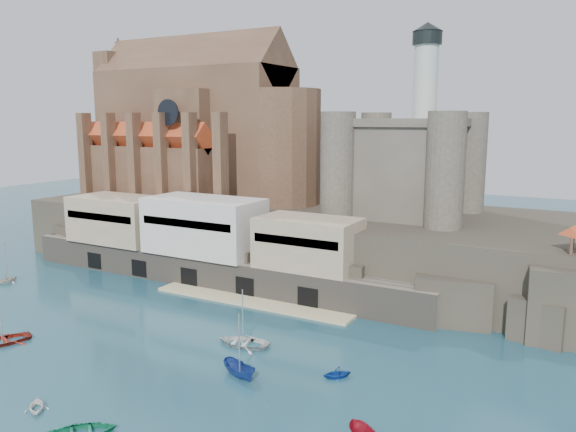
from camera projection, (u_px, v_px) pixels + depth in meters
The scene contains 11 objects.
ground at pixel (149, 345), 62.64m from camera, with size 300.00×300.00×0.00m, color #194253.
promontory at pixel (308, 238), 95.77m from camera, with size 100.00×36.00×10.00m.
quay at pixel (202, 243), 86.34m from camera, with size 70.00×12.00×13.05m.
church at pixel (202, 134), 106.43m from camera, with size 47.00×25.93×30.51m.
castle_keep at pixel (406, 162), 87.14m from camera, with size 21.20×21.20×29.30m.
boat_0 at pixel (2, 343), 63.23m from camera, with size 4.27×1.24×5.98m, color maroon.
boat_1 at pixel (37, 410), 48.75m from camera, with size 2.46×1.50×2.85m, color white.
boat_2 at pixel (240, 376), 55.21m from camera, with size 1.74×1.78×4.61m, color navy.
boat_4 at pixel (8, 282), 86.61m from camera, with size 2.99×1.82×3.46m, color silver.
boat_6 at pixel (243, 345), 62.77m from camera, with size 4.31×1.25×6.03m, color silver.
boat_7 at pixel (337, 377), 54.89m from camera, with size 2.46×1.50×2.85m, color #103897.
Camera 1 is at (42.45, -44.15, 25.00)m, focal length 35.00 mm.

